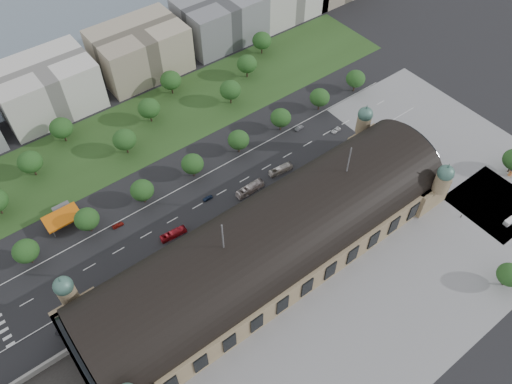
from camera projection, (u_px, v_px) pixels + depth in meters
ground at (270, 258)px, 188.14m from camera, size 900.00×900.00×0.00m
station at (271, 243)px, 180.30m from camera, size 150.00×48.40×44.30m
plaza_south at (374, 330)px, 169.46m from camera, size 190.00×48.00×0.12m
plaza_east at (446, 143)px, 228.61m from camera, size 56.00×100.00×0.12m
road_slab at (172, 220)px, 199.80m from camera, size 260.00×26.00×0.10m
grass_belt at (120, 139)px, 230.02m from camera, size 300.00×45.00×0.10m
petrol_station at (63, 214)px, 198.24m from camera, size 14.00×13.00×5.05m
office_3 at (46, 88)px, 235.52m from camera, size 45.00×32.00×24.00m
office_4 at (140, 50)px, 255.16m from camera, size 45.00×32.00×24.00m
office_5 at (220, 19)px, 274.81m from camera, size 45.00×32.00×24.00m
tree_row_2 at (26, 251)px, 181.41m from camera, size 9.60×9.60×11.52m
tree_row_3 at (87, 219)px, 190.84m from camera, size 9.60×9.60×11.52m
tree_row_4 at (142, 190)px, 200.27m from camera, size 9.60×9.60×11.52m
tree_row_5 at (192, 164)px, 209.70m from camera, size 9.60×9.60×11.52m
tree_row_6 at (239, 140)px, 219.13m from camera, size 9.60×9.60×11.52m
tree_row_7 at (281, 118)px, 228.56m from camera, size 9.60×9.60×11.52m
tree_row_8 at (320, 97)px, 237.99m from camera, size 9.60×9.60×11.52m
tree_row_9 at (356, 79)px, 247.42m from camera, size 9.60×9.60×11.52m
tree_belt_4 at (30, 162)px, 209.58m from camera, size 10.40×10.40×12.48m
tree_belt_5 at (61, 128)px, 223.21m from camera, size 10.40×10.40×12.48m
tree_belt_6 at (124, 140)px, 218.35m from camera, size 10.40×10.40×12.48m
tree_belt_7 at (149, 108)px, 231.98m from camera, size 10.40×10.40×12.48m
tree_belt_8 at (171, 80)px, 245.61m from camera, size 10.40×10.40×12.48m
tree_belt_9 at (230, 90)px, 240.74m from camera, size 10.40×10.40×12.48m
tree_belt_10 at (247, 64)px, 254.37m from camera, size 10.40×10.40×12.48m
tree_belt_11 at (262, 41)px, 268.00m from camera, size 10.40×10.40×12.48m
tree_plaza_s at (510, 275)px, 175.70m from camera, size 9.00×9.00×10.64m
traffic_car_3 at (118, 225)px, 197.39m from camera, size 4.65×1.95×1.34m
traffic_car_4 at (208, 198)px, 206.29m from camera, size 4.41×1.97×1.47m
traffic_car_5 at (299, 128)px, 233.97m from camera, size 4.83×1.97×1.56m
traffic_car_6 at (336, 130)px, 233.07m from camera, size 5.23×2.88×1.39m
parked_car_0 at (61, 328)px, 169.09m from camera, size 4.90×4.37×1.61m
parked_car_1 at (96, 307)px, 174.17m from camera, size 6.25×5.83×1.63m
parked_car_2 at (116, 290)px, 178.63m from camera, size 5.38×4.76×1.49m
parked_car_3 at (128, 277)px, 182.13m from camera, size 4.36×3.18×1.38m
parked_car_4 at (171, 253)px, 188.85m from camera, size 4.74×3.12×1.48m
parked_car_5 at (188, 241)px, 192.21m from camera, size 6.29×4.58×1.59m
parked_car_6 at (146, 267)px, 185.05m from camera, size 4.74×3.68×1.28m
bus_west at (173, 234)px, 193.60m from camera, size 10.88×3.39×2.98m
bus_mid at (250, 189)px, 208.17m from camera, size 13.10×3.31×3.63m
bus_east at (281, 170)px, 215.62m from camera, size 11.32×3.74×3.09m
van_south at (509, 221)px, 198.00m from camera, size 5.49×2.38×2.34m
advertising_column at (511, 172)px, 214.13m from camera, size 1.84×1.84×3.49m
pedestrian_2 at (461, 216)px, 200.10m from camera, size 0.74×0.90×1.61m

